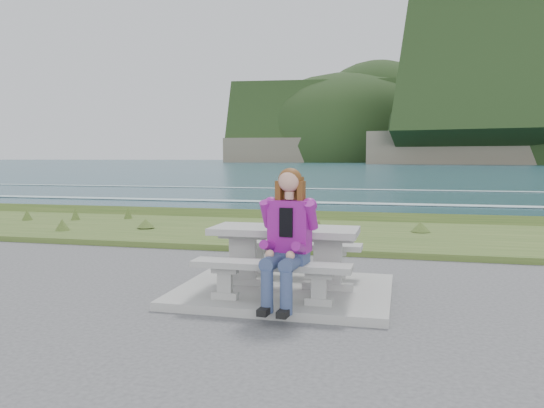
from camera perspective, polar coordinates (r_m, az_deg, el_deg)
name	(u,v)px	position (r m, az deg, el deg)	size (l,w,h in m)	color
concrete_slab	(284,291)	(6.69, 1.35, -9.33)	(2.60, 2.10, 0.10)	#9F9E9A
picnic_table	(285,241)	(6.57, 1.36, -3.97)	(1.80, 0.75, 0.75)	#9F9E9A
bench_landward	(271,271)	(5.94, -0.11, -7.22)	(1.80, 0.35, 0.45)	#9F9E9A
bench_seaward	(296,250)	(7.28, 2.55, -4.95)	(1.80, 0.35, 0.45)	#9F9E9A
grass_verge	(334,237)	(11.55, 6.71, -3.53)	(160.00, 4.50, 0.22)	#2F4C1C
shore_drop	(348,221)	(14.40, 8.14, -1.85)	(160.00, 0.80, 2.20)	#6D6352
ocean	(377,217)	(31.65, 11.19, -1.35)	(1600.00, 1600.00, 0.09)	#1C424F
seated_woman	(285,256)	(5.72, 1.42, -5.64)	(0.50, 0.80, 1.50)	navy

